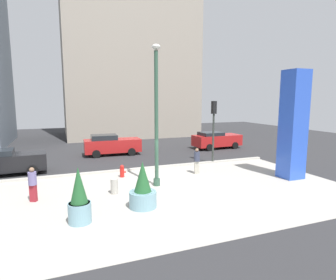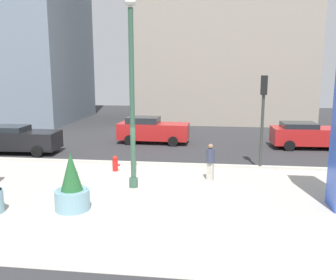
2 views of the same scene
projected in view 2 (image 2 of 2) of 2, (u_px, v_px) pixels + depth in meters
name	position (u px, v px, depth m)	size (l,w,h in m)	color
ground_plane	(164.00, 161.00, 19.49)	(60.00, 60.00, 0.00)	#2D2D30
plaza_pavement	(142.00, 201.00, 13.64)	(18.00, 10.00, 0.02)	#ADA89E
curb_strip	(162.00, 164.00, 18.62)	(18.00, 0.24, 0.16)	#B7B2A8
lamp_post	(132.00, 100.00, 14.55)	(0.44, 0.44, 7.39)	#335642
potted_plant_mid_plaza	(72.00, 188.00, 12.64)	(1.18, 1.18, 2.02)	#7AA8B7
fire_hydrant	(115.00, 164.00, 17.59)	(0.36, 0.26, 0.75)	red
concrete_bollard	(73.00, 180.00, 14.97)	(0.36, 0.36, 0.75)	#B2ADA3
traffic_light_corner	(263.00, 107.00, 17.45)	(0.28, 0.42, 4.51)	#333833
car_intersection	(308.00, 135.00, 22.69)	(4.59, 2.26, 1.58)	red
car_far_lane	(152.00, 130.00, 24.27)	(4.65, 2.07, 1.72)	red
car_curb_east	(20.00, 139.00, 21.32)	(4.41, 2.12, 1.59)	black
pedestrian_on_sidewalk	(210.00, 160.00, 16.02)	(0.45, 0.45, 1.63)	#B2AD9E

